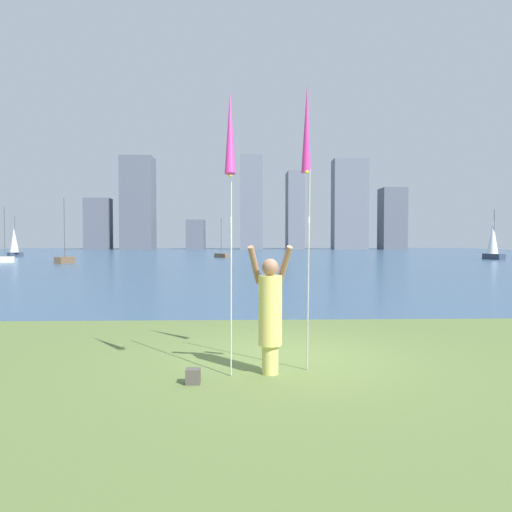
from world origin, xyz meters
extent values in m
cube|color=#335170|center=(0.00, 61.97, -0.06)|extent=(120.00, 116.06, 0.12)
cube|color=#2D381C|center=(0.00, 3.94, -0.02)|extent=(120.00, 0.70, 0.02)
cylinder|color=#D8CC66|center=(-0.40, -1.08, 0.23)|extent=(0.26, 0.26, 0.46)
cylinder|color=#D8CC66|center=(-0.40, -1.08, 1.01)|extent=(0.37, 0.37, 1.10)
sphere|color=#936B51|center=(-0.40, -1.08, 1.70)|extent=(0.27, 0.27, 0.27)
cylinder|color=#936B51|center=(-0.64, -0.93, 1.73)|extent=(0.27, 0.43, 0.64)
cylinder|color=#936B51|center=(-0.16, -0.93, 1.73)|extent=(0.27, 0.43, 0.64)
cylinder|color=#B2B2B7|center=(-1.02, -0.98, 1.55)|extent=(0.02, 0.44, 3.07)
cone|color=#D83399|center=(-1.02, -1.47, 3.73)|extent=(0.16, 0.33, 1.28)
sphere|color=yellow|center=(-1.02, -1.39, 3.09)|extent=(0.06, 0.06, 0.06)
cylinder|color=#B2B2B7|center=(0.22, -0.98, 1.62)|extent=(0.02, 0.24, 3.23)
cone|color=#D83399|center=(0.22, -0.71, 3.96)|extent=(0.16, 0.26, 1.46)
sphere|color=yellow|center=(0.22, -0.76, 3.24)|extent=(0.06, 0.06, 0.06)
cube|color=#4C4742|center=(-1.57, -1.56, 0.11)|extent=(0.21, 0.18, 0.23)
cube|color=brown|center=(-17.07, 34.97, 0.30)|extent=(1.41, 2.03, 0.60)
cylinder|color=#47474C|center=(-17.07, 34.97, 3.30)|extent=(0.06, 0.06, 5.40)
cube|color=#333D51|center=(27.12, 42.32, 0.31)|extent=(1.60, 2.51, 0.63)
cylinder|color=#47474C|center=(27.12, 42.32, 3.06)|extent=(0.07, 0.07, 4.88)
cone|color=white|center=(27.06, 42.48, 2.43)|extent=(1.48, 1.48, 3.61)
cube|color=silver|center=(-23.36, 36.76, 0.28)|extent=(1.72, 1.00, 0.56)
cylinder|color=#47474C|center=(-23.36, 36.76, 2.91)|extent=(0.06, 0.06, 4.69)
cube|color=brown|center=(-3.29, 49.07, 0.25)|extent=(1.83, 1.99, 0.49)
cylinder|color=#47474C|center=(-3.29, 49.07, 2.68)|extent=(0.06, 0.06, 4.38)
cube|color=#333D51|center=(-29.91, 52.51, 0.28)|extent=(1.21, 2.28, 0.57)
cylinder|color=#47474C|center=(-29.91, 52.51, 2.93)|extent=(0.07, 0.07, 4.72)
cone|color=white|center=(-29.96, 52.36, 2.14)|extent=(1.41, 1.41, 3.15)
cube|color=#565B66|center=(-34.03, 101.15, 5.92)|extent=(5.83, 3.81, 11.83)
cube|color=#565B66|center=(-24.59, 100.30, 10.59)|extent=(7.21, 6.42, 21.19)
cube|color=#565B66|center=(-11.54, 102.31, 3.44)|extent=(4.05, 6.57, 6.89)
cube|color=slate|center=(1.48, 99.35, 10.67)|extent=(5.11, 6.25, 21.33)
cube|color=slate|center=(11.81, 101.33, 9.03)|extent=(3.80, 7.07, 18.05)
cube|color=slate|center=(24.35, 99.44, 10.40)|extent=(7.86, 4.58, 20.80)
cube|color=#565B66|center=(34.41, 99.44, 7.10)|extent=(5.54, 5.43, 14.20)
camera|label=1|loc=(-0.86, -8.42, 2.12)|focal=32.76mm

